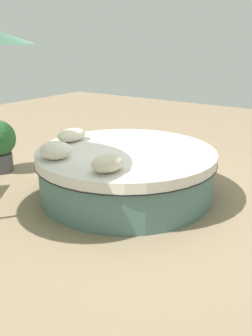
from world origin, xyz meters
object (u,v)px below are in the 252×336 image
(round_bed, at_px, (126,172))
(throw_pillow_1, at_px, (56,150))
(throw_pillow_0, at_px, (72,135))
(throw_pillow_2, at_px, (108,163))

(round_bed, bearing_deg, throw_pillow_1, 147.58)
(throw_pillow_0, height_order, throw_pillow_2, throw_pillow_2)
(throw_pillow_1, bearing_deg, throw_pillow_2, -90.29)
(throw_pillow_1, bearing_deg, round_bed, -32.42)
(round_bed, distance_m, throw_pillow_2, 1.00)
(throw_pillow_2, bearing_deg, round_bed, 20.71)
(throw_pillow_1, distance_m, throw_pillow_2, 0.85)
(throw_pillow_0, relative_size, throw_pillow_2, 1.16)
(round_bed, relative_size, throw_pillow_2, 5.68)
(throw_pillow_0, bearing_deg, throw_pillow_2, -120.99)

